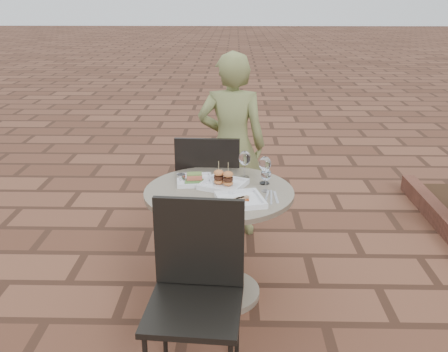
{
  "coord_description": "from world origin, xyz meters",
  "views": [
    {
      "loc": [
        -0.13,
        -2.9,
        1.83
      ],
      "look_at": [
        -0.19,
        -0.11,
        0.82
      ],
      "focal_mm": 40.0,
      "sensor_mm": 36.0,
      "label": 1
    }
  ],
  "objects_px": {
    "cafe_table": "(219,227)",
    "diner": "(232,146)",
    "chair_far": "(209,186)",
    "chair_near": "(196,280)",
    "plate_salmon": "(194,180)",
    "plate_sliders": "(223,182)",
    "plate_tuna": "(240,200)"
  },
  "relations": [
    {
      "from": "chair_near",
      "to": "plate_sliders",
      "type": "bearing_deg",
      "value": 86.38
    },
    {
      "from": "chair_near",
      "to": "plate_sliders",
      "type": "distance_m",
      "value": 0.82
    },
    {
      "from": "cafe_table",
      "to": "chair_near",
      "type": "distance_m",
      "value": 0.73
    },
    {
      "from": "cafe_table",
      "to": "chair_far",
      "type": "height_order",
      "value": "chair_far"
    },
    {
      "from": "chair_far",
      "to": "chair_near",
      "type": "relative_size",
      "value": 1.0
    },
    {
      "from": "chair_near",
      "to": "plate_salmon",
      "type": "xyz_separation_m",
      "value": [
        -0.07,
        0.85,
        0.2
      ]
    },
    {
      "from": "chair_far",
      "to": "plate_tuna",
      "type": "bearing_deg",
      "value": 108.94
    },
    {
      "from": "chair_near",
      "to": "plate_salmon",
      "type": "relative_size",
      "value": 3.85
    },
    {
      "from": "diner",
      "to": "plate_sliders",
      "type": "xyz_separation_m",
      "value": [
        -0.05,
        -0.89,
        0.03
      ]
    },
    {
      "from": "cafe_table",
      "to": "plate_salmon",
      "type": "relative_size",
      "value": 3.73
    },
    {
      "from": "chair_far",
      "to": "chair_near",
      "type": "xyz_separation_m",
      "value": [
        0.0,
        -1.25,
        0.0
      ]
    },
    {
      "from": "chair_near",
      "to": "plate_sliders",
      "type": "relative_size",
      "value": 2.86
    },
    {
      "from": "cafe_table",
      "to": "chair_near",
      "type": "xyz_separation_m",
      "value": [
        -0.09,
        -0.72,
        0.07
      ]
    },
    {
      "from": "plate_salmon",
      "to": "plate_tuna",
      "type": "xyz_separation_m",
      "value": [
        0.28,
        -0.32,
        -0.0
      ]
    },
    {
      "from": "plate_tuna",
      "to": "diner",
      "type": "bearing_deg",
      "value": 92.82
    },
    {
      "from": "chair_near",
      "to": "diner",
      "type": "distance_m",
      "value": 1.69
    },
    {
      "from": "chair_near",
      "to": "plate_tuna",
      "type": "relative_size",
      "value": 3.05
    },
    {
      "from": "chair_near",
      "to": "plate_tuna",
      "type": "distance_m",
      "value": 0.61
    },
    {
      "from": "chair_far",
      "to": "chair_near",
      "type": "distance_m",
      "value": 1.25
    },
    {
      "from": "diner",
      "to": "plate_salmon",
      "type": "xyz_separation_m",
      "value": [
        -0.23,
        -0.82,
        0.02
      ]
    },
    {
      "from": "cafe_table",
      "to": "plate_salmon",
      "type": "height_order",
      "value": "plate_salmon"
    },
    {
      "from": "plate_tuna",
      "to": "chair_far",
      "type": "bearing_deg",
      "value": 106.67
    },
    {
      "from": "chair_far",
      "to": "diner",
      "type": "bearing_deg",
      "value": -108.79
    },
    {
      "from": "plate_salmon",
      "to": "plate_tuna",
      "type": "relative_size",
      "value": 0.79
    },
    {
      "from": "chair_far",
      "to": "plate_tuna",
      "type": "relative_size",
      "value": 3.05
    },
    {
      "from": "plate_salmon",
      "to": "plate_sliders",
      "type": "distance_m",
      "value": 0.2
    },
    {
      "from": "plate_sliders",
      "to": "diner",
      "type": "bearing_deg",
      "value": 87.1
    },
    {
      "from": "chair_far",
      "to": "plate_sliders",
      "type": "height_order",
      "value": "chair_far"
    },
    {
      "from": "cafe_table",
      "to": "diner",
      "type": "distance_m",
      "value": 0.98
    },
    {
      "from": "plate_sliders",
      "to": "chair_near",
      "type": "bearing_deg",
      "value": -98.06
    },
    {
      "from": "chair_far",
      "to": "diner",
      "type": "distance_m",
      "value": 0.48
    },
    {
      "from": "diner",
      "to": "plate_salmon",
      "type": "bearing_deg",
      "value": 77.33
    }
  ]
}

